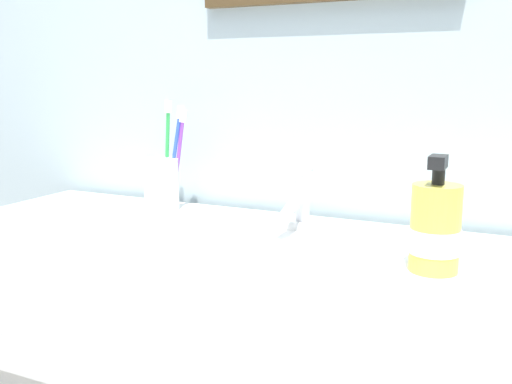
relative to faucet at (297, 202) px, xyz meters
name	(u,v)px	position (x,y,z in m)	size (l,w,h in m)	color
tiled_wall_back	(329,30)	(0.00, 0.14, 0.28)	(2.37, 0.04, 2.40)	silver
sink_basin	(247,286)	(0.00, -0.19, -0.08)	(0.40, 0.40, 0.11)	white
faucet	(297,202)	(0.00, 0.00, 0.00)	(0.02, 0.14, 0.10)	silver
toothbrush_cup	(161,184)	(-0.28, 0.02, 0.00)	(0.06, 0.06, 0.10)	white
toothbrush_green	(167,147)	(-0.28, 0.04, 0.07)	(0.01, 0.02, 0.20)	green
toothbrush_purple	(179,152)	(-0.26, 0.04, 0.06)	(0.03, 0.02, 0.18)	purple
toothbrush_blue	(175,150)	(-0.26, 0.04, 0.07)	(0.04, 0.03, 0.19)	blue
soap_dispenser	(435,229)	(0.24, -0.12, 0.01)	(0.07, 0.07, 0.15)	#DBCC4C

